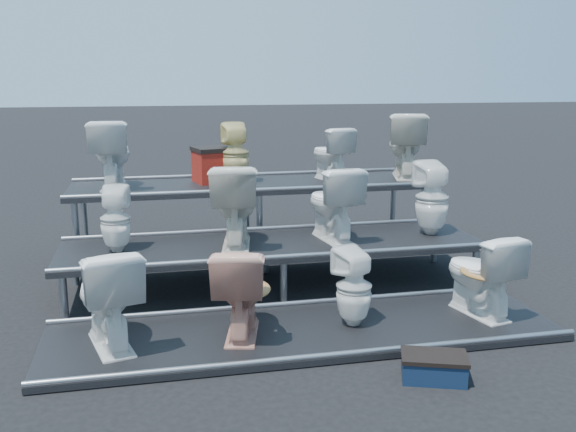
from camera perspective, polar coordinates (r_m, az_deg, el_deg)
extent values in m
plane|color=black|center=(6.59, -1.27, -6.24)|extent=(80.00, 80.00, 0.00)
cube|color=black|center=(5.39, 1.47, -10.26)|extent=(4.20, 1.20, 0.06)
cube|color=black|center=(6.52, -1.27, -4.33)|extent=(4.20, 1.20, 0.46)
cube|color=black|center=(7.71, -3.16, -0.18)|extent=(4.20, 1.20, 0.86)
imported|color=white|center=(5.12, -15.76, -6.92)|extent=(0.62, 0.86, 0.79)
imported|color=tan|center=(5.16, -4.23, -6.58)|extent=(0.58, 0.81, 0.75)
imported|color=white|center=(5.38, 5.87, -6.30)|extent=(0.38, 0.38, 0.66)
imported|color=white|center=(5.82, 16.72, -4.93)|extent=(0.55, 0.79, 0.74)
imported|color=white|center=(6.28, -15.08, -0.26)|extent=(0.31, 0.32, 0.63)
imported|color=silver|center=(6.31, -4.75, 1.03)|extent=(0.59, 0.87, 0.82)
imported|color=white|center=(6.52, 3.97, 1.16)|extent=(0.51, 0.79, 0.76)
imported|color=white|center=(6.90, 12.68, 1.57)|extent=(0.37, 0.37, 0.77)
imported|color=white|center=(7.49, -15.43, 5.33)|extent=(0.47, 0.78, 0.77)
imported|color=#DDCD84|center=(7.55, -4.70, 5.59)|extent=(0.33, 0.34, 0.71)
imported|color=white|center=(7.79, 3.81, 5.55)|extent=(0.49, 0.69, 0.64)
imported|color=silver|center=(8.10, 10.36, 6.21)|extent=(0.65, 0.88, 0.80)
cube|color=#9F2611|center=(7.70, -6.33, 4.40)|extent=(0.59, 0.51, 0.37)
cube|color=#0F1D36|center=(4.77, 12.83, -13.13)|extent=(0.50, 0.40, 0.16)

